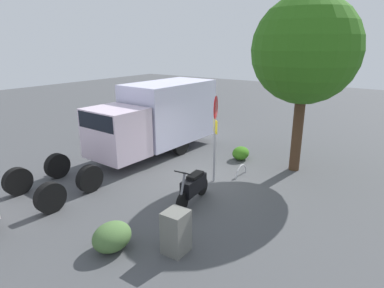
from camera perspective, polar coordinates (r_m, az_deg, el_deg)
name	(u,v)px	position (r m, az deg, el deg)	size (l,w,h in m)	color
ground_plane	(209,180)	(11.67, 2.96, -6.31)	(60.00, 60.00, 0.00)	#48494C
box_truck_near	(155,117)	(14.05, -6.42, 4.80)	(7.68, 2.45, 3.03)	black
motorcycle	(193,186)	(9.92, 0.25, -7.43)	(1.81, 0.55, 1.20)	black
stop_sign	(215,126)	(10.92, 4.08, 3.17)	(0.71, 0.33, 3.02)	#9E9EA3
street_tree	(305,51)	(12.34, 19.27, 15.18)	(3.75, 3.75, 6.31)	#47301E
utility_cabinet	(176,232)	(7.75, -2.82, -15.12)	(0.56, 0.52, 1.03)	slate
bike_rack_hoop	(241,175)	(12.17, 8.60, -5.47)	(0.85, 0.85, 0.05)	#B7B7BC
shrub_near_sign	(112,237)	(8.13, -13.85, -15.50)	(0.98, 0.80, 0.67)	#4B6E39
shrub_mid_verge	(241,153)	(13.70, 8.54, -1.61)	(0.81, 0.66, 0.55)	#39761B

